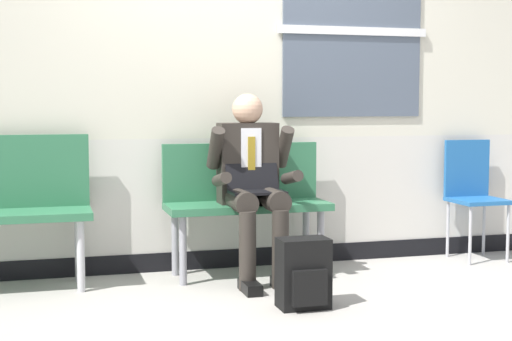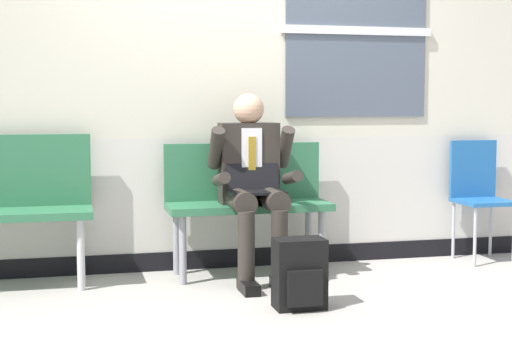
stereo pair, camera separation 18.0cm
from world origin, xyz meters
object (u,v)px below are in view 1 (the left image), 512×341
object	(u,v)px
bench_empty	(0,200)
backpack	(304,274)
person_seated	(253,180)
bench_with_person	(245,196)
folding_chair	(472,188)

from	to	relation	value
bench_empty	backpack	distance (m)	2.01
person_seated	bench_with_person	bearing A→B (deg)	90.00
person_seated	backpack	xyz separation A→B (m)	(0.09, -0.77, -0.48)
bench_empty	person_seated	world-z (taller)	person_seated
bench_with_person	folding_chair	distance (m)	1.83
bench_empty	folding_chair	world-z (taller)	bench_empty
backpack	folding_chair	size ratio (longest dim) A/B	0.45
bench_with_person	person_seated	world-z (taller)	person_seated
bench_empty	folding_chair	bearing A→B (deg)	0.71
person_seated	backpack	bearing A→B (deg)	-82.99
person_seated	folding_chair	size ratio (longest dim) A/B	1.38
person_seated	folding_chair	bearing A→B (deg)	7.73
bench_with_person	backpack	world-z (taller)	bench_with_person
bench_with_person	person_seated	size ratio (longest dim) A/B	0.89
bench_with_person	person_seated	distance (m)	0.24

